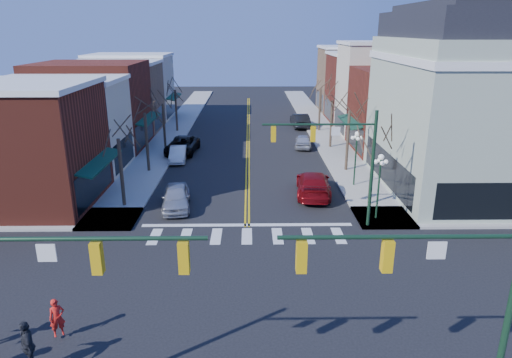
{
  "coord_description": "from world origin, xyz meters",
  "views": [
    {
      "loc": [
        0.2,
        -18.17,
        11.55
      ],
      "look_at": [
        0.57,
        8.43,
        2.8
      ],
      "focal_mm": 32.0,
      "sensor_mm": 36.0,
      "label": 1
    }
  ],
  "objects_px": {
    "lamppost_corner": "(380,176)",
    "car_right_near": "(313,184)",
    "pedestrian_dark_a": "(28,346)",
    "car_right_mid": "(303,141)",
    "victorian_corner": "(476,101)",
    "pedestrian_red_a": "(57,318)",
    "car_left_mid": "(178,154)",
    "car_right_far": "(300,120)",
    "lamppost_midblock": "(356,149)",
    "car_left_near": "(176,197)",
    "car_left_far": "(182,145)"
  },
  "relations": [
    {
      "from": "lamppost_midblock",
      "to": "car_right_mid",
      "type": "xyz_separation_m",
      "value": [
        -2.54,
        12.23,
        -2.27
      ]
    },
    {
      "from": "car_left_near",
      "to": "car_right_far",
      "type": "relative_size",
      "value": 0.88
    },
    {
      "from": "lamppost_corner",
      "to": "pedestrian_red_a",
      "type": "relative_size",
      "value": 2.75
    },
    {
      "from": "lamppost_corner",
      "to": "pedestrian_red_a",
      "type": "xyz_separation_m",
      "value": [
        -15.5,
        -11.49,
        -2.03
      ]
    },
    {
      "from": "lamppost_corner",
      "to": "pedestrian_dark_a",
      "type": "xyz_separation_m",
      "value": [
        -15.74,
        -13.37,
        -1.84
      ]
    },
    {
      "from": "car_left_mid",
      "to": "pedestrian_red_a",
      "type": "relative_size",
      "value": 2.58
    },
    {
      "from": "victorian_corner",
      "to": "car_left_far",
      "type": "bearing_deg",
      "value": 155.15
    },
    {
      "from": "victorian_corner",
      "to": "lamppost_midblock",
      "type": "height_order",
      "value": "victorian_corner"
    },
    {
      "from": "car_left_far",
      "to": "car_right_far",
      "type": "distance_m",
      "value": 17.76
    },
    {
      "from": "car_left_far",
      "to": "car_left_mid",
      "type": "bearing_deg",
      "value": -84.92
    },
    {
      "from": "car_left_mid",
      "to": "pedestrian_red_a",
      "type": "bearing_deg",
      "value": -95.84
    },
    {
      "from": "lamppost_midblock",
      "to": "car_left_mid",
      "type": "height_order",
      "value": "lamppost_midblock"
    },
    {
      "from": "lamppost_midblock",
      "to": "car_left_near",
      "type": "height_order",
      "value": "lamppost_midblock"
    },
    {
      "from": "car_left_mid",
      "to": "car_left_far",
      "type": "height_order",
      "value": "car_left_far"
    },
    {
      "from": "victorian_corner",
      "to": "car_left_mid",
      "type": "xyz_separation_m",
      "value": [
        -22.9,
        7.85,
        -5.99
      ]
    },
    {
      "from": "car_left_mid",
      "to": "lamppost_corner",
      "type": "bearing_deg",
      "value": -47.31
    },
    {
      "from": "car_right_near",
      "to": "car_right_mid",
      "type": "distance_m",
      "value": 14.09
    },
    {
      "from": "victorian_corner",
      "to": "pedestrian_red_a",
      "type": "distance_m",
      "value": 30.08
    },
    {
      "from": "lamppost_corner",
      "to": "pedestrian_dark_a",
      "type": "height_order",
      "value": "lamppost_corner"
    },
    {
      "from": "car_left_far",
      "to": "car_right_far",
      "type": "bearing_deg",
      "value": 48.98
    },
    {
      "from": "victorian_corner",
      "to": "lamppost_corner",
      "type": "relative_size",
      "value": 3.29
    },
    {
      "from": "lamppost_midblock",
      "to": "car_right_far",
      "type": "relative_size",
      "value": 0.84
    },
    {
      "from": "car_right_near",
      "to": "car_right_far",
      "type": "bearing_deg",
      "value": -88.65
    },
    {
      "from": "car_left_far",
      "to": "car_right_near",
      "type": "distance_m",
      "value": 16.37
    },
    {
      "from": "car_left_far",
      "to": "car_right_far",
      "type": "height_order",
      "value": "car_right_far"
    },
    {
      "from": "car_right_far",
      "to": "pedestrian_red_a",
      "type": "distance_m",
      "value": 42.67
    },
    {
      "from": "car_left_mid",
      "to": "car_right_far",
      "type": "distance_m",
      "value": 19.77
    },
    {
      "from": "lamppost_corner",
      "to": "car_right_near",
      "type": "distance_m",
      "value": 6.15
    },
    {
      "from": "pedestrian_dark_a",
      "to": "car_right_near",
      "type": "bearing_deg",
      "value": 112.25
    },
    {
      "from": "victorian_corner",
      "to": "pedestrian_red_a",
      "type": "relative_size",
      "value": 9.06
    },
    {
      "from": "car_right_far",
      "to": "lamppost_corner",
      "type": "bearing_deg",
      "value": 89.85
    },
    {
      "from": "lamppost_corner",
      "to": "car_right_mid",
      "type": "distance_m",
      "value": 19.04
    },
    {
      "from": "lamppost_corner",
      "to": "car_left_mid",
      "type": "relative_size",
      "value": 1.07
    },
    {
      "from": "car_left_mid",
      "to": "car_right_near",
      "type": "height_order",
      "value": "car_right_near"
    },
    {
      "from": "lamppost_corner",
      "to": "car_right_near",
      "type": "relative_size",
      "value": 0.74
    },
    {
      "from": "lamppost_midblock",
      "to": "car_right_near",
      "type": "relative_size",
      "value": 0.74
    },
    {
      "from": "victorian_corner",
      "to": "car_right_far",
      "type": "relative_size",
      "value": 2.75
    },
    {
      "from": "pedestrian_red_a",
      "to": "lamppost_corner",
      "type": "bearing_deg",
      "value": 4.82
    },
    {
      "from": "lamppost_midblock",
      "to": "pedestrian_dark_a",
      "type": "height_order",
      "value": "lamppost_midblock"
    },
    {
      "from": "car_right_near",
      "to": "pedestrian_dark_a",
      "type": "xyz_separation_m",
      "value": [
        -12.34,
        -18.04,
        0.27
      ]
    },
    {
      "from": "car_left_far",
      "to": "car_right_far",
      "type": "relative_size",
      "value": 1.1
    },
    {
      "from": "car_right_far",
      "to": "car_left_near",
      "type": "bearing_deg",
      "value": 63.54
    },
    {
      "from": "car_left_near",
      "to": "car_left_far",
      "type": "xyz_separation_m",
      "value": [
        -1.6,
        14.39,
        0.02
      ]
    },
    {
      "from": "lamppost_corner",
      "to": "lamppost_midblock",
      "type": "distance_m",
      "value": 6.5
    },
    {
      "from": "car_left_far",
      "to": "victorian_corner",
      "type": "bearing_deg",
      "value": -19.77
    },
    {
      "from": "car_right_mid",
      "to": "pedestrian_red_a",
      "type": "xyz_separation_m",
      "value": [
        -12.96,
        -30.22,
        0.24
      ]
    },
    {
      "from": "lamppost_corner",
      "to": "car_left_mid",
      "type": "xyz_separation_m",
      "value": [
        -14.6,
        13.85,
        -2.29
      ]
    },
    {
      "from": "car_left_near",
      "to": "pedestrian_red_a",
      "type": "bearing_deg",
      "value": -107.13
    },
    {
      "from": "lamppost_midblock",
      "to": "car_left_far",
      "type": "distance_m",
      "value": 17.89
    },
    {
      "from": "victorian_corner",
      "to": "car_left_mid",
      "type": "distance_m",
      "value": 24.94
    }
  ]
}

